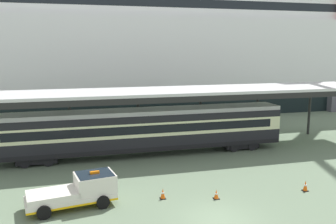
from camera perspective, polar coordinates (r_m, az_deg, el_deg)
ground_plane at (r=21.29m, az=7.93°, el=-16.24°), size 400.00×400.00×0.00m
cruise_ship at (r=63.93m, az=0.17°, el=13.60°), size 156.23×30.75×39.36m
platform_canopy at (r=31.98m, az=-3.89°, el=2.91°), size 44.29×6.11×5.72m
train_carriage at (r=32.10m, az=-3.67°, el=-2.75°), size 25.05×2.81×4.11m
service_truck at (r=22.93m, az=-13.66°, el=-11.76°), size 5.46×2.90×2.02m
traffic_cone_near at (r=26.28m, az=20.72°, el=-10.77°), size 0.36×0.36×0.72m
traffic_cone_mid at (r=23.47m, az=-0.82°, el=-12.66°), size 0.36×0.36×0.68m
traffic_cone_far at (r=23.67m, az=7.57°, el=-12.67°), size 0.36×0.36×0.60m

